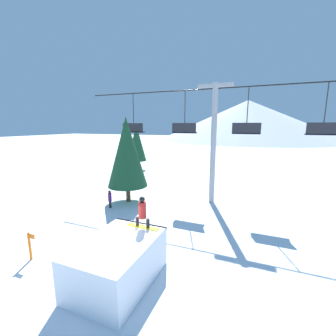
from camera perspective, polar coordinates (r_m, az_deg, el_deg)
ground_plane at (r=9.93m, az=-16.32°, el=-23.99°), size 220.00×220.00×0.00m
mountain_ridge at (r=94.68m, az=19.46°, el=11.40°), size 68.09×68.09×15.04m
snow_ramp at (r=8.88m, az=-12.55°, el=-22.26°), size 2.35×3.42×1.58m
snowboarder at (r=9.10m, az=-6.53°, el=-11.13°), size 1.37×0.30×1.28m
chairlift at (r=16.18m, az=11.53°, el=8.67°), size 20.20×0.44×8.43m
pine_tree_near at (r=16.42m, az=-10.41°, el=3.96°), size 2.88×2.88×6.19m
pine_tree_far at (r=28.64m, az=-7.97°, el=6.41°), size 2.38×2.38×5.75m
trail_marker at (r=11.49m, az=-31.64°, el=-16.36°), size 0.41×0.10×1.22m
distant_skier at (r=16.01m, az=-14.55°, el=-7.48°), size 0.24×0.24×1.23m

